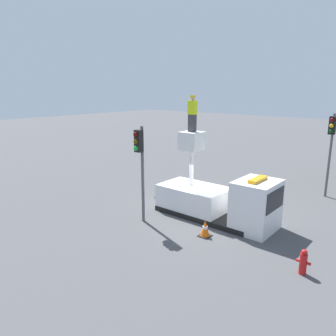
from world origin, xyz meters
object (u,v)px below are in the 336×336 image
traffic_light_across (331,139)px  traffic_cone_rear (160,193)px  bucket_truck (217,201)px  fire_hydrant (303,262)px  traffic_cone_curbside (205,229)px  traffic_light_pole (140,155)px  worker (192,114)px

traffic_light_across → traffic_cone_rear: size_ratio=7.76×
bucket_truck → fire_hydrant: bearing=-25.3°
bucket_truck → traffic_cone_curbside: size_ratio=7.98×
traffic_light_pole → traffic_light_across: bearing=59.5°
bucket_truck → traffic_cone_rear: bearing=172.4°
bucket_truck → traffic_light_across: size_ratio=1.23×
bucket_truck → worker: 4.36m
traffic_light_across → fire_hydrant: bearing=-79.1°
fire_hydrant → traffic_cone_rear: size_ratio=1.45×
worker → traffic_cone_curbside: size_ratio=2.34×
worker → traffic_cone_rear: bearing=168.1°
worker → traffic_light_pole: worker is taller
traffic_light_across → traffic_light_pole: bearing=-120.5°
bucket_truck → fire_hydrant: bucket_truck is taller
fire_hydrant → traffic_light_pole: bearing=-177.4°
traffic_light_pole → traffic_cone_rear: size_ratio=7.29×
traffic_light_pole → fire_hydrant: bearing=2.6°
fire_hydrant → bucket_truck: bearing=154.7°
worker → traffic_light_pole: (-0.98, -2.64, -1.78)m
bucket_truck → traffic_light_pole: bearing=-133.6°
worker → fire_hydrant: worker is taller
fire_hydrant → traffic_cone_rear: fire_hydrant is taller
worker → fire_hydrant: 8.20m
fire_hydrant → traffic_cone_curbside: size_ratio=1.22×
worker → traffic_light_across: size_ratio=0.36×
fire_hydrant → traffic_cone_curbside: 4.21m
bucket_truck → traffic_cone_curbside: bucket_truck is taller
traffic_light_across → fire_hydrant: 9.84m
traffic_light_pole → traffic_cone_rear: traffic_light_pole is taller
worker → traffic_light_across: worker is taller
traffic_light_across → fire_hydrant: (1.77, -9.21, -2.99)m
bucket_truck → traffic_light_pole: traffic_light_pole is taller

